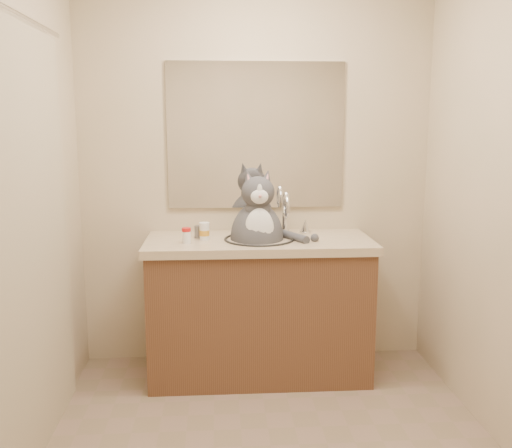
{
  "coord_description": "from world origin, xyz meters",
  "views": [
    {
      "loc": [
        -0.24,
        -2.34,
        1.54
      ],
      "look_at": [
        -0.04,
        0.65,
        1.0
      ],
      "focal_mm": 40.0,
      "sensor_mm": 36.0,
      "label": 1
    }
  ],
  "objects_px": {
    "cat": "(258,232)",
    "grey_canister": "(198,232)",
    "pill_bottle_orange": "(204,231)",
    "pill_bottle_redcap": "(186,235)"
  },
  "relations": [
    {
      "from": "pill_bottle_orange",
      "to": "grey_canister",
      "type": "distance_m",
      "value": 0.07
    },
    {
      "from": "cat",
      "to": "grey_canister",
      "type": "distance_m",
      "value": 0.36
    },
    {
      "from": "pill_bottle_redcap",
      "to": "pill_bottle_orange",
      "type": "height_order",
      "value": "pill_bottle_orange"
    },
    {
      "from": "pill_bottle_redcap",
      "to": "pill_bottle_orange",
      "type": "relative_size",
      "value": 0.87
    },
    {
      "from": "grey_canister",
      "to": "pill_bottle_redcap",
      "type": "bearing_deg",
      "value": -111.51
    },
    {
      "from": "grey_canister",
      "to": "pill_bottle_orange",
      "type": "bearing_deg",
      "value": -58.38
    },
    {
      "from": "pill_bottle_orange",
      "to": "grey_canister",
      "type": "height_order",
      "value": "pill_bottle_orange"
    },
    {
      "from": "cat",
      "to": "grey_canister",
      "type": "bearing_deg",
      "value": 165.63
    },
    {
      "from": "pill_bottle_redcap",
      "to": "pill_bottle_orange",
      "type": "xyz_separation_m",
      "value": [
        0.1,
        0.09,
        0.0
      ]
    },
    {
      "from": "grey_canister",
      "to": "cat",
      "type": "bearing_deg",
      "value": -11.47
    }
  ]
}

